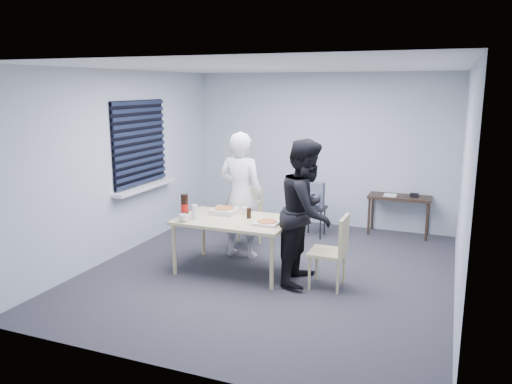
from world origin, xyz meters
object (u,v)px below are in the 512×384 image
at_px(stool, 315,214).
at_px(mug_b, 245,210).
at_px(chair_right, 335,247).
at_px(soda_bottle, 185,206).
at_px(person_white, 241,195).
at_px(chair_far, 247,212).
at_px(person_black, 306,212).
at_px(dining_table, 234,223).
at_px(mug_a, 183,218).
at_px(backpack, 315,195).
at_px(side_table, 399,201).

relative_size(stool, mug_b, 4.86).
distance_m(chair_right, soda_bottle, 1.98).
bearing_deg(person_white, chair_far, -77.75).
distance_m(person_white, mug_b, 0.37).
relative_size(chair_right, person_black, 0.50).
bearing_deg(dining_table, stool, 73.03).
bearing_deg(mug_a, person_black, 13.87).
bearing_deg(chair_far, mug_a, -101.08).
bearing_deg(chair_far, chair_right, -35.45).
relative_size(chair_right, mug_a, 7.24).
bearing_deg(soda_bottle, mug_b, 36.69).
height_order(stool, backpack, backpack).
xyz_separation_m(person_black, side_table, (0.86, 2.43, -0.32)).
xyz_separation_m(dining_table, chair_far, (-0.26, 1.06, -0.13)).
bearing_deg(chair_right, mug_a, -171.51).
bearing_deg(person_white, mug_b, 122.50).
xyz_separation_m(mug_a, mug_b, (0.57, 0.64, -0.00)).
relative_size(dining_table, side_table, 1.49).
bearing_deg(chair_far, dining_table, -76.34).
relative_size(person_black, soda_bottle, 5.60).
distance_m(chair_right, person_black, 0.54).
xyz_separation_m(person_black, stool, (-0.39, 1.86, -0.51)).
bearing_deg(side_table, person_white, -136.50).
distance_m(dining_table, person_black, 0.99).
distance_m(dining_table, person_white, 0.64).
bearing_deg(chair_far, mug_b, -69.44).
relative_size(person_black, mug_a, 14.39).
distance_m(dining_table, side_table, 3.05).
relative_size(mug_a, soda_bottle, 0.39).
height_order(side_table, soda_bottle, soda_bottle).
xyz_separation_m(backpack, mug_a, (-1.11, -2.22, 0.07)).
relative_size(person_black, backpack, 4.44).
bearing_deg(mug_b, soda_bottle, -143.31).
distance_m(dining_table, backpack, 1.95).
xyz_separation_m(person_white, person_black, (1.11, -0.56, 0.00)).
xyz_separation_m(dining_table, soda_bottle, (-0.61, -0.19, 0.21)).
bearing_deg(soda_bottle, chair_right, 3.42).
relative_size(person_white, person_black, 1.00).
bearing_deg(soda_bottle, dining_table, 17.69).
relative_size(chair_right, side_table, 0.92).
height_order(chair_far, mug_b, chair_far).
distance_m(chair_far, stool, 1.17).
height_order(chair_right, person_black, person_black).
bearing_deg(backpack, person_black, -57.11).
relative_size(dining_table, stool, 2.97).
height_order(chair_far, person_white, person_white).
bearing_deg(mug_b, stool, 71.28).
distance_m(stool, mug_b, 1.72).
bearing_deg(stool, mug_b, -108.72).
relative_size(chair_right, person_white, 0.50).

